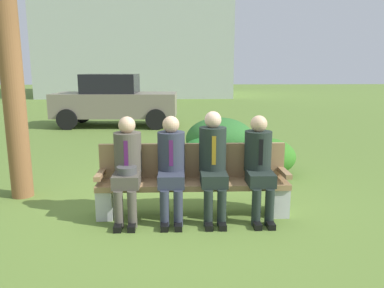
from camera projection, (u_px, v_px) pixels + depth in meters
The scene contains 11 objects.
ground_plane at pixel (178, 207), 5.07m from camera, with size 80.00×80.00×0.00m, color olive.
park_bench at pixel (193, 181), 4.77m from camera, with size 2.41×0.44×0.90m.
seated_man_leftmost at pixel (127, 163), 4.54m from camera, with size 0.34×0.72×1.28m.
seated_man_centerleft at pixel (171, 162), 4.57m from camera, with size 0.34×0.72×1.28m.
seated_man_centerright at pixel (213, 160), 4.59m from camera, with size 0.34×0.72×1.34m.
seated_man_rightmost at pixel (259, 161), 4.61m from camera, with size 0.34×0.72×1.28m.
shrub_near_bench at pixel (205, 153), 7.00m from camera, with size 0.92×0.84×0.58m, color #226C26.
shrub_mid_lawn at pixel (220, 139), 7.59m from camera, with size 1.40×1.28×0.88m, color #2C6729.
shrub_far_lawn at pixel (266, 156), 6.56m from camera, with size 1.04×0.96×0.65m, color #337320.
parked_car_near at pixel (115, 100), 12.03m from camera, with size 3.95×1.82×1.68m.
building_backdrop at pixel (139, 33), 26.22m from camera, with size 12.87×9.06×8.65m.
Camera 1 is at (-0.00, -4.80, 1.85)m, focal length 34.70 mm.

